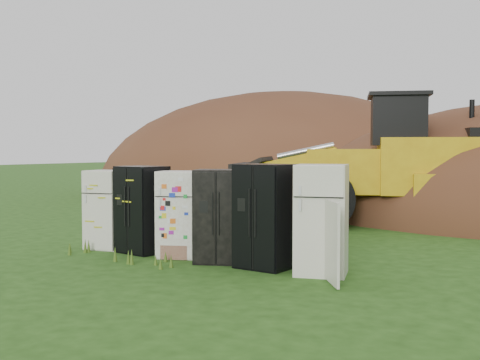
% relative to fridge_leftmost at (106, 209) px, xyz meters
% --- Properties ---
extents(ground, '(120.00, 120.00, 0.00)m').
position_rel_fridge_leftmost_xyz_m(ground, '(2.41, -0.01, -0.81)').
color(ground, '#224612').
rests_on(ground, ground).
extents(fridge_leftmost, '(0.87, 0.84, 1.62)m').
position_rel_fridge_leftmost_xyz_m(fridge_leftmost, '(0.00, 0.00, 0.00)').
color(fridge_leftmost, silver).
rests_on(fridge_leftmost, ground).
extents(fridge_black_side, '(0.98, 0.81, 1.72)m').
position_rel_fridge_leftmost_xyz_m(fridge_black_side, '(0.96, 0.02, 0.05)').
color(fridge_black_side, black).
rests_on(fridge_black_side, ground).
extents(fridge_sticker, '(0.94, 0.91, 1.64)m').
position_rel_fridge_leftmost_xyz_m(fridge_sticker, '(1.87, 0.02, 0.01)').
color(fridge_sticker, white).
rests_on(fridge_sticker, ground).
extents(fridge_dark_mid, '(1.08, 1.00, 1.69)m').
position_rel_fridge_leftmost_xyz_m(fridge_dark_mid, '(2.84, -0.01, 0.03)').
color(fridge_dark_mid, black).
rests_on(fridge_dark_mid, ground).
extents(fridge_black_right, '(0.94, 0.80, 1.80)m').
position_rel_fridge_leftmost_xyz_m(fridge_black_right, '(3.80, -0.01, 0.09)').
color(fridge_black_right, black).
rests_on(fridge_black_right, ground).
extents(fridge_open_door, '(1.01, 0.97, 1.81)m').
position_rel_fridge_leftmost_xyz_m(fridge_open_door, '(4.85, 0.00, 0.09)').
color(fridge_open_door, silver).
rests_on(fridge_open_door, ground).
extents(wheel_loader, '(7.90, 5.50, 3.54)m').
position_rel_fridge_leftmost_xyz_m(wheel_loader, '(3.09, 6.63, 0.96)').
color(wheel_loader, gold).
rests_on(wheel_loader, ground).
extents(dirt_mound_left, '(17.91, 13.44, 9.11)m').
position_rel_fridge_leftmost_xyz_m(dirt_mound_left, '(-3.78, 14.37, -0.81)').
color(dirt_mound_left, '#4E2A19').
rests_on(dirt_mound_left, ground).
extents(dirt_mound_back, '(16.25, 10.84, 5.70)m').
position_rel_fridge_leftmost_xyz_m(dirt_mound_back, '(3.40, 18.40, -0.81)').
color(dirt_mound_back, '#4E2A19').
rests_on(dirt_mound_back, ground).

